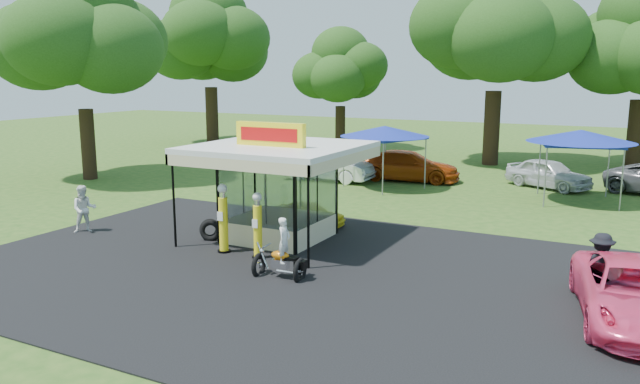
# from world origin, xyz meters

# --- Properties ---
(ground) EXTENTS (120.00, 120.00, 0.00)m
(ground) POSITION_xyz_m (0.00, 0.00, 0.00)
(ground) COLOR #295019
(ground) RESTS_ON ground
(asphalt_apron) EXTENTS (20.00, 14.00, 0.04)m
(asphalt_apron) POSITION_xyz_m (0.00, 2.00, 0.02)
(asphalt_apron) COLOR black
(asphalt_apron) RESTS_ON ground
(gas_station_kiosk) EXTENTS (5.40, 5.40, 4.18)m
(gas_station_kiosk) POSITION_xyz_m (-2.00, 4.99, 1.78)
(gas_station_kiosk) COLOR white
(gas_station_kiosk) RESTS_ON ground
(gas_pump_left) EXTENTS (0.43, 0.43, 2.31)m
(gas_pump_left) POSITION_xyz_m (-2.73, 2.70, 1.11)
(gas_pump_left) COLOR black
(gas_pump_left) RESTS_ON ground
(gas_pump_right) EXTENTS (0.40, 0.40, 2.16)m
(gas_pump_right) POSITION_xyz_m (-1.38, 2.66, 1.03)
(gas_pump_right) COLOR black
(gas_pump_right) RESTS_ON ground
(motorcycle) EXTENTS (1.61, 0.85, 1.88)m
(motorcycle) POSITION_xyz_m (0.29, 1.36, 0.73)
(motorcycle) COLOR black
(motorcycle) RESTS_ON ground
(spare_tires) EXTENTS (0.96, 0.78, 0.77)m
(spare_tires) POSITION_xyz_m (-4.09, 3.75, 0.38)
(spare_tires) COLOR black
(spare_tires) RESTS_ON ground
(a_frame_sign) EXTENTS (0.47, 0.42, 0.84)m
(a_frame_sign) POSITION_xyz_m (8.88, 1.27, 0.43)
(a_frame_sign) COLOR #593819
(a_frame_sign) RESTS_ON ground
(kiosk_car) EXTENTS (2.82, 1.13, 0.96)m
(kiosk_car) POSITION_xyz_m (-2.00, 7.20, 0.48)
(kiosk_car) COLOR yellow
(kiosk_car) RESTS_ON ground
(pink_sedan) EXTENTS (3.41, 5.66, 1.47)m
(pink_sedan) POSITION_xyz_m (9.30, 2.43, 0.74)
(pink_sedan) COLOR #FF457C
(pink_sedan) RESTS_ON ground
(spectator_west) EXTENTS (1.08, 1.09, 1.77)m
(spectator_west) POSITION_xyz_m (-8.84, 2.50, 0.89)
(spectator_west) COLOR white
(spectator_west) RESTS_ON ground
(spectator_east_a) EXTENTS (1.24, 0.86, 1.76)m
(spectator_east_a) POSITION_xyz_m (8.46, 3.84, 0.88)
(spectator_east_a) COLOR black
(spectator_east_a) RESTS_ON ground
(bg_car_a) EXTENTS (5.05, 1.87, 1.65)m
(bg_car_a) POSITION_xyz_m (-5.92, 16.62, 0.83)
(bg_car_a) COLOR white
(bg_car_a) RESTS_ON ground
(bg_car_b) EXTENTS (5.76, 2.88, 1.61)m
(bg_car_b) POSITION_xyz_m (-2.03, 18.65, 0.80)
(bg_car_b) COLOR #B7420E
(bg_car_b) RESTS_ON ground
(bg_car_c) EXTENTS (4.71, 3.54, 1.49)m
(bg_car_c) POSITION_xyz_m (5.06, 19.82, 0.75)
(bg_car_c) COLOR silver
(bg_car_c) RESTS_ON ground
(tent_west) EXTENTS (4.52, 4.52, 3.16)m
(tent_west) POSITION_xyz_m (-2.45, 16.11, 2.86)
(tent_west) COLOR gray
(tent_west) RESTS_ON ground
(tent_east) EXTENTS (4.71, 4.71, 3.30)m
(tent_east) POSITION_xyz_m (6.70, 16.77, 2.98)
(tent_east) COLOR gray
(tent_east) RESTS_ON ground
(oak_far_a) EXTENTS (10.81, 10.81, 12.81)m
(oak_far_a) POSITION_xyz_m (-22.92, 28.91, 8.15)
(oak_far_a) COLOR black
(oak_far_a) RESTS_ON ground
(oak_far_b) EXTENTS (7.53, 7.53, 8.98)m
(oak_far_b) POSITION_xyz_m (-11.59, 30.04, 5.73)
(oak_far_b) COLOR black
(oak_far_b) RESTS_ON ground
(oak_far_c) EXTENTS (11.18, 11.18, 13.18)m
(oak_far_c) POSITION_xyz_m (0.62, 26.73, 8.36)
(oak_far_c) COLOR black
(oak_far_c) RESTS_ON ground
(oak_near) EXTENTS (9.89, 9.89, 11.39)m
(oak_near) POSITION_xyz_m (-17.86, 11.05, 7.14)
(oak_near) COLOR black
(oak_near) RESTS_ON ground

